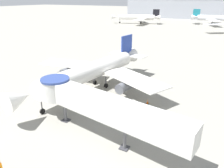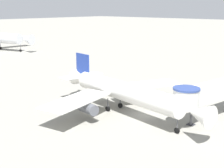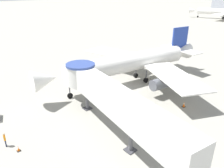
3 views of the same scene
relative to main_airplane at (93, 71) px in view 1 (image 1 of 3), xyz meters
name	(u,v)px [view 1 (image 1 of 3)]	position (x,y,z in m)	size (l,w,h in m)	color
ground_plane	(88,97)	(1.23, -3.70, -3.87)	(800.00, 800.00, 0.00)	gray
main_airplane	(93,71)	(0.00, 0.00, 0.00)	(30.24, 32.48, 9.11)	white
jet_bridge	(96,104)	(8.79, -12.93, 0.80)	(22.28, 6.54, 6.35)	silver
traffic_cone_starboard_wing	(147,102)	(11.62, -0.93, -3.48)	(0.50, 0.50, 0.82)	black
ground_crew_marshaller	(1,167)	(3.92, -23.48, -2.88)	(0.36, 0.26, 1.71)	#1E2338
background_jet_black_tail	(138,17)	(-36.16, 112.27, 0.37)	(32.59, 29.71, 9.59)	white
background_jet_teal_tail	(217,18)	(12.28, 130.65, 0.43)	(35.08, 34.30, 9.76)	silver
terminal_building	(198,8)	(-6.05, 171.30, 4.39)	(121.02, 19.61, 16.50)	#999EA8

